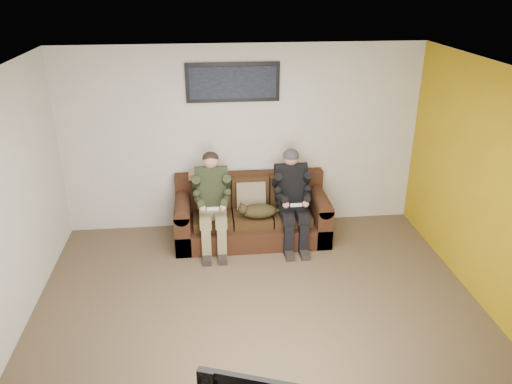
{
  "coord_description": "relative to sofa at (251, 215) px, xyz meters",
  "views": [
    {
      "loc": [
        -0.52,
        -4.4,
        3.43
      ],
      "look_at": [
        0.08,
        1.2,
        0.95
      ],
      "focal_mm": 35.0,
      "sensor_mm": 36.0,
      "label": 1
    }
  ],
  "objects": [
    {
      "name": "person_left",
      "position": [
        -0.54,
        -0.17,
        0.39
      ],
      "size": [
        0.51,
        0.87,
        1.27
      ],
      "color": "#897A55",
      "rests_on": "sofa"
    },
    {
      "name": "ceiling",
      "position": [
        -0.08,
        -1.82,
        2.28
      ],
      "size": [
        5.0,
        5.0,
        0.0
      ],
      "primitive_type": "plane",
      "rotation": [
        3.14,
        0.0,
        0.0
      ],
      "color": "silver",
      "rests_on": "ground"
    },
    {
      "name": "sofa",
      "position": [
        0.0,
        0.0,
        0.0
      ],
      "size": [
        2.09,
        0.9,
        0.86
      ],
      "color": "#381D10",
      "rests_on": "ground"
    },
    {
      "name": "throw_blanket",
      "position": [
        -0.63,
        0.26,
        0.53
      ],
      "size": [
        0.43,
        0.21,
        0.08
      ],
      "primitive_type": "cube",
      "color": "tan",
      "rests_on": "sofa"
    },
    {
      "name": "wall_right",
      "position": [
        2.42,
        -1.82,
        0.98
      ],
      "size": [
        0.0,
        4.5,
        4.5
      ],
      "primitive_type": "plane",
      "rotation": [
        1.57,
        0.0,
        -1.57
      ],
      "color": "beige",
      "rests_on": "ground"
    },
    {
      "name": "throw_pillow",
      "position": [
        -0.0,
        0.04,
        0.29
      ],
      "size": [
        0.4,
        0.19,
        0.4
      ],
      "primitive_type": "cube",
      "rotation": [
        -0.21,
        0.0,
        0.0
      ],
      "color": "#7F6B53",
      "rests_on": "sofa"
    },
    {
      "name": "floor",
      "position": [
        -0.08,
        -1.82,
        -0.32
      ],
      "size": [
        5.0,
        5.0,
        0.0
      ],
      "primitive_type": "plane",
      "color": "brown",
      "rests_on": "ground"
    },
    {
      "name": "wall_front",
      "position": [
        -0.08,
        -4.07,
        0.98
      ],
      "size": [
        5.0,
        0.0,
        5.0
      ],
      "primitive_type": "plane",
      "rotation": [
        -1.57,
        0.0,
        0.0
      ],
      "color": "beige",
      "rests_on": "ground"
    },
    {
      "name": "person_right",
      "position": [
        0.54,
        -0.17,
        0.39
      ],
      "size": [
        0.51,
        0.86,
        1.28
      ],
      "color": "black",
      "rests_on": "sofa"
    },
    {
      "name": "cat",
      "position": [
        0.06,
        -0.27,
        0.2
      ],
      "size": [
        0.66,
        0.26,
        0.24
      ],
      "color": "#43361A",
      "rests_on": "sofa"
    },
    {
      "name": "framed_poster",
      "position": [
        -0.2,
        0.39,
        1.78
      ],
      "size": [
        1.25,
        0.05,
        0.52
      ],
      "color": "black",
      "rests_on": "wall_back"
    },
    {
      "name": "wall_back",
      "position": [
        -0.08,
        0.43,
        0.98
      ],
      "size": [
        5.0,
        0.0,
        5.0
      ],
      "primitive_type": "plane",
      "rotation": [
        1.57,
        0.0,
        0.0
      ],
      "color": "beige",
      "rests_on": "ground"
    },
    {
      "name": "accent_wall_right",
      "position": [
        2.41,
        -1.82,
        0.98
      ],
      "size": [
        0.0,
        4.5,
        4.5
      ],
      "primitive_type": "plane",
      "rotation": [
        1.57,
        0.0,
        -1.57
      ],
      "color": "#B18D11",
      "rests_on": "ground"
    }
  ]
}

